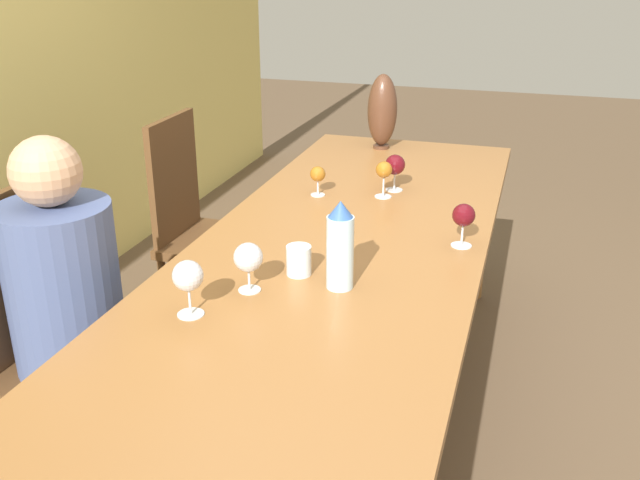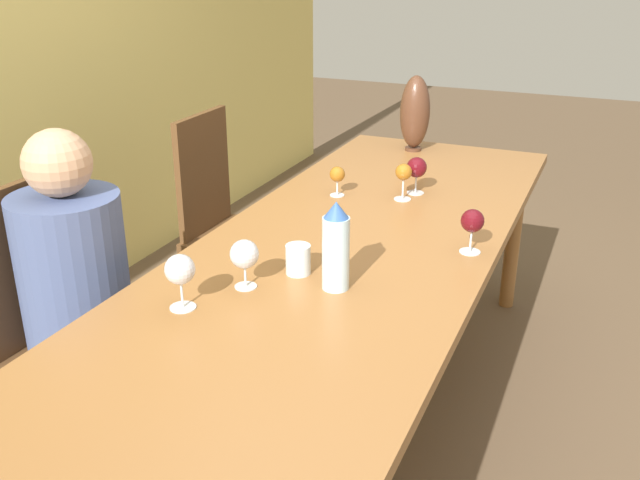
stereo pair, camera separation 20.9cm
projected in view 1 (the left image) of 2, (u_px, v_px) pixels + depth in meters
The scene contains 14 objects.
ground_plane at pixel (333, 445), 2.56m from camera, with size 14.00×14.00×0.00m, color brown.
dining_table at pixel (334, 270), 2.29m from camera, with size 2.89×0.93×0.76m.
water_bottle at pixel (340, 246), 1.98m from camera, with size 0.08×0.08×0.26m.
water_tumbler at pixel (299, 260), 2.09m from camera, with size 0.07×0.07×0.09m.
vase at pixel (382, 111), 3.35m from camera, with size 0.14×0.14×0.35m.
wine_glass_0 at pixel (318, 175), 2.74m from camera, with size 0.06×0.06×0.12m.
wine_glass_1 at pixel (384, 171), 2.72m from camera, with size 0.07×0.07×0.14m.
wine_glass_2 at pixel (464, 216), 2.27m from camera, with size 0.07×0.07×0.14m.
wine_glass_3 at pixel (248, 258), 1.97m from camera, with size 0.08×0.08×0.14m.
wine_glass_4 at pixel (395, 165), 2.79m from camera, with size 0.08×0.08×0.14m.
wine_glass_6 at pixel (188, 277), 1.84m from camera, with size 0.08×0.08×0.15m.
chair_near at pixel (51, 341), 2.24m from camera, with size 0.44×0.44×0.98m.
chair_far at pixel (202, 223), 3.19m from camera, with size 0.44×0.44×0.98m.
person_near at pixel (71, 311), 2.17m from camera, with size 0.34×0.34×1.17m.
Camera 1 is at (-2.00, -0.57, 1.66)m, focal length 40.00 mm.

